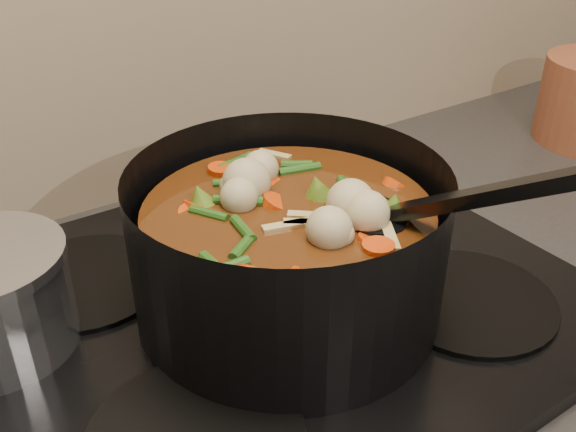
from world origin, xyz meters
TOP-DOWN VIEW (x-y plane):
  - stovetop at (0.00, 1.93)m, footprint 0.62×0.54m
  - stockpot at (0.00, 1.90)m, footprint 0.33×0.41m

SIDE VIEW (x-z plane):
  - stovetop at x=0.00m, z-range 0.91..0.93m
  - stockpot at x=0.00m, z-range 0.89..1.12m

